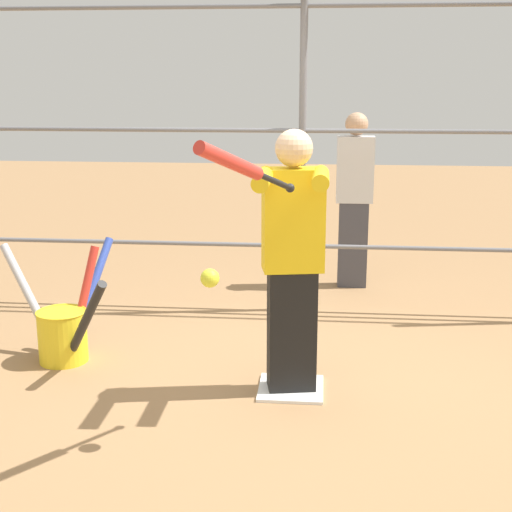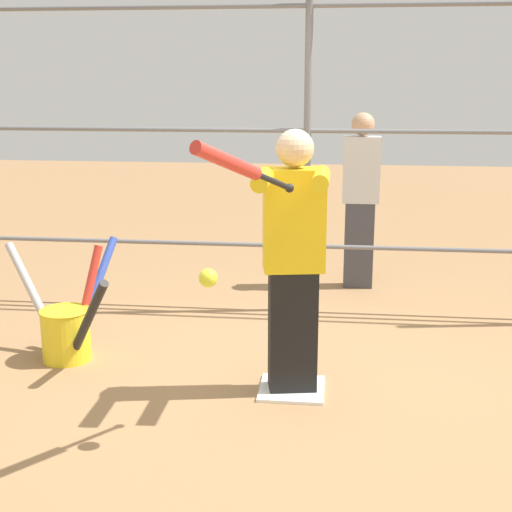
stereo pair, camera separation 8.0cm
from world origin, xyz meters
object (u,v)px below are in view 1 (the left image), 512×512
at_px(baseball_bat_swinging, 239,165).
at_px(bat_bucket, 65,328).
at_px(bystander_behind_fence, 354,198).
at_px(softball_in_flight, 210,278).
at_px(batter, 292,255).

xyz_separation_m(baseball_bat_swinging, bat_bucket, (1.35, -1.18, -1.27)).
relative_size(baseball_bat_swinging, bystander_behind_fence, 0.44).
height_order(baseball_bat_swinging, softball_in_flight, baseball_bat_swinging).
relative_size(batter, softball_in_flight, 16.74).
height_order(baseball_bat_swinging, bystander_behind_fence, baseball_bat_swinging).
height_order(batter, baseball_bat_swinging, baseball_bat_swinging).
distance_m(softball_in_flight, bystander_behind_fence, 3.18).
bearing_deg(batter, bystander_behind_fence, -100.91).
distance_m(baseball_bat_swinging, bat_bucket, 2.19).
height_order(bat_bucket, bystander_behind_fence, bystander_behind_fence).
height_order(batter, softball_in_flight, batter).
distance_m(bat_bucket, bystander_behind_fence, 2.91).
height_order(softball_in_flight, bystander_behind_fence, bystander_behind_fence).
relative_size(bat_bucket, bystander_behind_fence, 0.66).
xyz_separation_m(softball_in_flight, bystander_behind_fence, (-0.84, -3.07, -0.09)).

